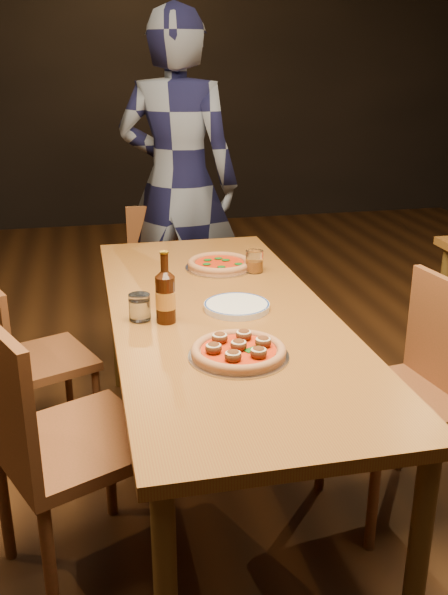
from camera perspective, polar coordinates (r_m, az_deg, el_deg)
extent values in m
plane|color=black|center=(2.80, -0.22, -15.59)|extent=(9.00, 9.00, 0.00)
plane|color=black|center=(6.74, -8.69, 18.83)|extent=(7.00, 0.00, 7.00)
cube|color=brown|center=(2.45, -0.25, -1.58)|extent=(0.80, 2.00, 0.04)
cylinder|color=brown|center=(3.42, -9.14, -2.13)|extent=(0.06, 0.06, 0.71)
cylinder|color=brown|center=(1.99, 16.30, -21.00)|extent=(0.06, 0.06, 0.71)
cylinder|color=brown|center=(3.51, 2.00, -1.26)|extent=(0.06, 0.06, 0.71)
cylinder|color=brown|center=(3.71, 18.25, -1.08)|extent=(0.06, 0.06, 0.71)
cylinder|color=#B7B7BF|center=(2.08, 1.26, -5.05)|extent=(0.32, 0.32, 0.01)
cylinder|color=#B6744C|center=(2.07, 1.26, -4.78)|extent=(0.29, 0.29, 0.02)
torus|color=#B6744C|center=(2.07, 1.26, -4.57)|extent=(0.30, 0.30, 0.03)
cylinder|color=red|center=(2.07, 1.26, -4.52)|extent=(0.24, 0.24, 0.00)
cylinder|color=#B7B7BF|center=(2.93, -0.39, 2.60)|extent=(0.30, 0.30, 0.01)
cylinder|color=#B6744C|center=(2.92, -0.39, 2.82)|extent=(0.28, 0.28, 0.02)
torus|color=#B6744C|center=(2.92, -0.39, 2.99)|extent=(0.28, 0.28, 0.03)
cylinder|color=red|center=(2.92, -0.39, 3.03)|extent=(0.21, 0.21, 0.00)
cylinder|color=white|center=(2.45, 1.11, -0.77)|extent=(0.24, 0.24, 0.02)
cylinder|color=black|center=(2.32, -5.05, -0.18)|extent=(0.07, 0.07, 0.17)
cylinder|color=black|center=(2.28, -5.14, 2.79)|extent=(0.03, 0.03, 0.08)
cylinder|color=gold|center=(2.32, -5.05, -0.18)|extent=(0.07, 0.07, 0.06)
cylinder|color=white|center=(2.36, -7.27, -0.84)|extent=(0.08, 0.08, 0.10)
cylinder|color=#B05B13|center=(2.86, 2.63, 3.13)|extent=(0.08, 0.08, 0.10)
imported|color=black|center=(3.81, -3.94, 9.73)|extent=(0.82, 0.70, 1.89)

